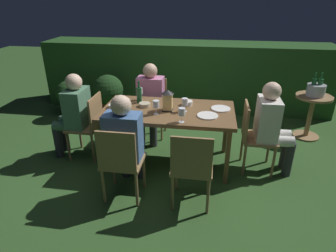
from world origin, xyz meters
TOP-DOWN VIEW (x-y plane):
  - ground_plane at (0.00, 0.00)m, footprint 16.00×16.00m
  - dining_table at (0.00, 0.00)m, footprint 1.63×0.88m
  - chair_side_right_a at (-0.37, 0.83)m, footprint 0.42×0.40m
  - person_in_pink at (-0.37, 0.64)m, footprint 0.38×0.47m
  - chair_head_far at (1.06, 0.00)m, footprint 0.40×0.42m
  - person_in_cream at (1.26, 0.00)m, footprint 0.48×0.38m
  - chair_side_left_b at (0.37, -0.83)m, footprint 0.42×0.40m
  - chair_head_near at (-1.06, 0.00)m, footprint 0.40×0.42m
  - person_in_green at (-1.26, 0.00)m, footprint 0.48×0.38m
  - chair_side_left_a at (-0.37, -0.83)m, footprint 0.42×0.40m
  - person_in_blue at (-0.37, -0.64)m, footprint 0.38×0.47m
  - lantern_centerpiece at (-0.00, -0.02)m, footprint 0.15×0.15m
  - green_bottle_on_table at (-0.41, 0.19)m, footprint 0.07×0.07m
  - wine_glass_a at (0.21, -0.35)m, footprint 0.08×0.08m
  - wine_glass_b at (-0.43, 0.29)m, footprint 0.08×0.08m
  - wine_glass_c at (-0.12, -0.16)m, footprint 0.08×0.08m
  - wine_glass_d at (0.21, -0.03)m, footprint 0.08×0.08m
  - plate_a at (0.49, -0.14)m, footprint 0.25×0.25m
  - plate_b at (-0.53, -0.25)m, footprint 0.24×0.24m
  - plate_c at (-0.64, 0.20)m, footprint 0.22×0.22m
  - plate_d at (0.64, 0.11)m, footprint 0.24×0.24m
  - bowl_olives at (-0.31, 0.06)m, footprint 0.14×0.14m
  - bowl_bread at (-0.68, -0.04)m, footprint 0.14×0.14m
  - bowl_salad at (0.22, 0.19)m, footprint 0.14×0.14m
  - side_table at (2.03, 1.05)m, footprint 0.52×0.52m
  - ice_bucket at (2.03, 1.05)m, footprint 0.26×0.26m
  - hedge_backdrop at (0.00, 2.16)m, footprint 5.32×0.80m
  - potted_plant_by_hedge at (-1.96, 1.27)m, footprint 0.46×0.46m
  - potted_plant_corner at (-1.27, 1.37)m, footprint 0.53×0.53m

SIDE VIEW (x-z plane):
  - ground_plane at x=0.00m, z-range 0.00..0.00m
  - potted_plant_by_hedge at x=-1.96m, z-range 0.06..0.73m
  - side_table at x=2.03m, z-range 0.11..0.78m
  - potted_plant_corner at x=-1.27m, z-range 0.08..0.85m
  - chair_side_right_a at x=-0.37m, z-range 0.05..0.92m
  - chair_head_far at x=1.06m, z-range 0.05..0.92m
  - chair_side_left_b at x=0.37m, z-range 0.05..0.92m
  - chair_head_near at x=-1.06m, z-range 0.05..0.92m
  - chair_side_left_a at x=-0.37m, z-range 0.05..0.92m
  - hedge_backdrop at x=0.00m, z-range 0.00..1.22m
  - person_in_pink at x=-0.37m, z-range 0.06..1.21m
  - person_in_cream at x=1.26m, z-range 0.06..1.21m
  - person_in_green at x=-1.26m, z-range 0.06..1.21m
  - person_in_blue at x=-0.37m, z-range 0.06..1.21m
  - dining_table at x=0.00m, z-range 0.31..1.06m
  - plate_a at x=0.49m, z-range 0.75..0.76m
  - plate_b at x=-0.53m, z-range 0.75..0.76m
  - plate_c at x=-0.64m, z-range 0.75..0.76m
  - plate_d at x=0.64m, z-range 0.75..0.76m
  - bowl_bread at x=-0.68m, z-range 0.75..0.79m
  - bowl_olives at x=-0.31m, z-range 0.75..0.79m
  - ice_bucket at x=2.03m, z-range 0.60..0.95m
  - bowl_salad at x=0.22m, z-range 0.75..0.81m
  - green_bottle_on_table at x=-0.41m, z-range 0.71..1.00m
  - wine_glass_a at x=0.21m, z-range 0.78..0.95m
  - wine_glass_b at x=-0.43m, z-range 0.78..0.95m
  - wine_glass_c at x=-0.12m, z-range 0.78..0.95m
  - wine_glass_d at x=0.21m, z-range 0.78..0.95m
  - lantern_centerpiece at x=0.00m, z-range 0.76..1.03m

